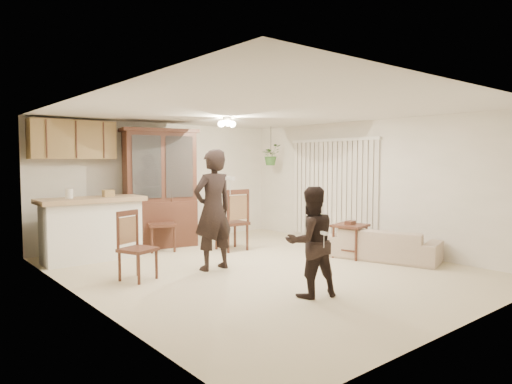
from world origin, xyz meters
TOP-DOWN VIEW (x-y plane):
  - floor at (0.00, 0.00)m, footprint 6.50×6.50m
  - ceiling at (0.00, 0.00)m, footprint 5.50×6.50m
  - wall_back at (0.00, 3.25)m, footprint 5.50×0.02m
  - wall_front at (0.00, -3.25)m, footprint 5.50×0.02m
  - wall_left at (-2.75, 0.00)m, footprint 0.02×6.50m
  - wall_right at (2.75, 0.00)m, footprint 0.02×6.50m
  - breakfast_bar at (-1.85, 2.35)m, footprint 1.60×0.55m
  - bar_top at (-1.85, 2.35)m, footprint 1.75×0.70m
  - upper_cabinets at (-1.90, 3.07)m, footprint 1.50×0.34m
  - vertical_blinds at (2.71, 0.90)m, footprint 0.06×2.30m
  - ceiling_fixture at (0.20, 1.20)m, footprint 0.36×0.36m
  - hanging_plant at (2.30, 2.40)m, footprint 0.43×0.37m
  - plant_cord at (2.30, 2.40)m, footprint 0.01×0.01m
  - sofa at (2.08, -0.82)m, footprint 1.28×2.01m
  - adult at (-0.61, 0.47)m, footprint 0.66×0.45m
  - child at (-0.47, -1.51)m, footprint 0.78×0.69m
  - china_hutch at (-0.35, 2.72)m, footprint 1.57×0.87m
  - side_table at (1.77, -0.34)m, footprint 0.65×0.65m
  - chair_bar at (-1.81, 0.63)m, footprint 0.57×0.57m
  - chair_hutch_left at (-0.52, 2.34)m, footprint 0.66×0.66m
  - chair_hutch_right at (0.55, 1.55)m, footprint 0.55×0.55m
  - controller_adult at (-0.60, 0.02)m, footprint 0.05×0.17m
  - controller_child at (-0.57, -1.82)m, footprint 0.07×0.13m

SIDE VIEW (x-z plane):
  - floor at x=0.00m, z-range 0.00..0.00m
  - chair_bar at x=-1.81m, z-range -0.22..0.78m
  - side_table at x=1.77m, z-range -0.02..0.64m
  - chair_hutch_left at x=-0.52m, z-range -0.25..0.89m
  - chair_hutch_right at x=0.55m, z-range -0.26..0.92m
  - sofa at x=2.08m, z-range 0.00..0.73m
  - breakfast_bar at x=-1.85m, z-range 0.00..1.00m
  - child at x=-0.47m, z-range 0.00..1.35m
  - controller_child at x=-0.57m, z-range 0.84..0.88m
  - adult at x=-0.61m, z-range 0.00..1.80m
  - bar_top at x=-1.85m, z-range 1.01..1.09m
  - vertical_blinds at x=2.71m, z-range 0.05..2.15m
  - china_hutch at x=-0.35m, z-range -0.01..2.33m
  - wall_back at x=0.00m, z-range 0.00..2.50m
  - wall_front at x=0.00m, z-range 0.00..2.50m
  - wall_left at x=-2.75m, z-range 0.00..2.50m
  - wall_right at x=2.75m, z-range 0.00..2.50m
  - controller_adult at x=-0.60m, z-range 1.43..1.48m
  - hanging_plant at x=2.30m, z-range 1.61..2.09m
  - upper_cabinets at x=-1.90m, z-range 1.75..2.45m
  - plant_cord at x=2.30m, z-range 1.85..2.50m
  - ceiling_fixture at x=0.20m, z-range 2.30..2.50m
  - ceiling at x=0.00m, z-range 2.49..2.51m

